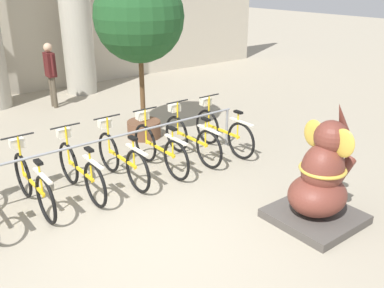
{
  "coord_description": "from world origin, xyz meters",
  "views": [
    {
      "loc": [
        -2.49,
        -3.99,
        3.24
      ],
      "look_at": [
        0.93,
        0.43,
        1.0
      ],
      "focal_mm": 40.0,
      "sensor_mm": 36.0,
      "label": 1
    }
  ],
  "objects_px": {
    "bicycle_4": "(80,169)",
    "bicycle_5": "(121,157)",
    "bicycle_3": "(32,182)",
    "bicycle_6": "(159,147)",
    "elephant_statue": "(321,182)",
    "potted_tree": "(139,21)",
    "bicycle_7": "(191,138)",
    "bicycle_8": "(222,130)",
    "person_pedestrian": "(50,70)"
  },
  "relations": [
    {
      "from": "bicycle_6",
      "to": "bicycle_7",
      "type": "height_order",
      "value": "same"
    },
    {
      "from": "bicycle_7",
      "to": "bicycle_8",
      "type": "xyz_separation_m",
      "value": [
        0.73,
        -0.05,
        0.0
      ]
    },
    {
      "from": "bicycle_3",
      "to": "bicycle_4",
      "type": "height_order",
      "value": "same"
    },
    {
      "from": "bicycle_6",
      "to": "elephant_statue",
      "type": "distance_m",
      "value": 2.87
    },
    {
      "from": "bicycle_8",
      "to": "person_pedestrian",
      "type": "xyz_separation_m",
      "value": [
        -1.5,
        4.85,
        0.56
      ]
    },
    {
      "from": "person_pedestrian",
      "to": "bicycle_3",
      "type": "bearing_deg",
      "value": -114.05
    },
    {
      "from": "elephant_statue",
      "to": "bicycle_8",
      "type": "bearing_deg",
      "value": 76.98
    },
    {
      "from": "bicycle_7",
      "to": "bicycle_8",
      "type": "relative_size",
      "value": 1.0
    },
    {
      "from": "bicycle_8",
      "to": "elephant_statue",
      "type": "height_order",
      "value": "elephant_statue"
    },
    {
      "from": "potted_tree",
      "to": "bicycle_3",
      "type": "bearing_deg",
      "value": -151.59
    },
    {
      "from": "bicycle_5",
      "to": "bicycle_7",
      "type": "height_order",
      "value": "same"
    },
    {
      "from": "elephant_statue",
      "to": "bicycle_4",
      "type": "bearing_deg",
      "value": 129.83
    },
    {
      "from": "bicycle_3",
      "to": "person_pedestrian",
      "type": "relative_size",
      "value": 1.03
    },
    {
      "from": "bicycle_8",
      "to": "bicycle_6",
      "type": "bearing_deg",
      "value": 179.49
    },
    {
      "from": "bicycle_3",
      "to": "bicycle_6",
      "type": "distance_m",
      "value": 2.2
    },
    {
      "from": "bicycle_5",
      "to": "potted_tree",
      "type": "bearing_deg",
      "value": 48.03
    },
    {
      "from": "bicycle_6",
      "to": "bicycle_8",
      "type": "xyz_separation_m",
      "value": [
        1.46,
        -0.01,
        0.0
      ]
    },
    {
      "from": "person_pedestrian",
      "to": "bicycle_8",
      "type": "bearing_deg",
      "value": -72.79
    },
    {
      "from": "bicycle_7",
      "to": "bicycle_8",
      "type": "height_order",
      "value": "same"
    },
    {
      "from": "bicycle_6",
      "to": "bicycle_7",
      "type": "relative_size",
      "value": 1.0
    },
    {
      "from": "bicycle_7",
      "to": "elephant_statue",
      "type": "distance_m",
      "value": 2.79
    },
    {
      "from": "bicycle_4",
      "to": "potted_tree",
      "type": "height_order",
      "value": "potted_tree"
    },
    {
      "from": "bicycle_4",
      "to": "bicycle_5",
      "type": "bearing_deg",
      "value": 1.06
    },
    {
      "from": "elephant_statue",
      "to": "potted_tree",
      "type": "xyz_separation_m",
      "value": [
        -0.19,
        4.29,
        1.81
      ]
    },
    {
      "from": "bicycle_6",
      "to": "bicycle_8",
      "type": "relative_size",
      "value": 1.0
    },
    {
      "from": "bicycle_6",
      "to": "elephant_statue",
      "type": "xyz_separation_m",
      "value": [
        0.83,
        -2.75,
        0.16
      ]
    },
    {
      "from": "bicycle_6",
      "to": "bicycle_4",
      "type": "bearing_deg",
      "value": 179.78
    },
    {
      "from": "bicycle_7",
      "to": "elephant_statue",
      "type": "relative_size",
      "value": 0.99
    },
    {
      "from": "bicycle_7",
      "to": "potted_tree",
      "type": "xyz_separation_m",
      "value": [
        -0.09,
        1.51,
        1.97
      ]
    },
    {
      "from": "bicycle_7",
      "to": "person_pedestrian",
      "type": "height_order",
      "value": "person_pedestrian"
    },
    {
      "from": "bicycle_3",
      "to": "bicycle_6",
      "type": "height_order",
      "value": "same"
    },
    {
      "from": "bicycle_5",
      "to": "potted_tree",
      "type": "xyz_separation_m",
      "value": [
        1.37,
        1.53,
        1.97
      ]
    },
    {
      "from": "bicycle_4",
      "to": "person_pedestrian",
      "type": "bearing_deg",
      "value": 73.59
    },
    {
      "from": "bicycle_6",
      "to": "person_pedestrian",
      "type": "height_order",
      "value": "person_pedestrian"
    },
    {
      "from": "elephant_statue",
      "to": "person_pedestrian",
      "type": "height_order",
      "value": "elephant_statue"
    },
    {
      "from": "bicycle_5",
      "to": "elephant_statue",
      "type": "bearing_deg",
      "value": -60.52
    },
    {
      "from": "bicycle_6",
      "to": "bicycle_7",
      "type": "xyz_separation_m",
      "value": [
        0.73,
        0.03,
        0.0
      ]
    },
    {
      "from": "elephant_statue",
      "to": "potted_tree",
      "type": "relative_size",
      "value": 0.51
    },
    {
      "from": "bicycle_5",
      "to": "elephant_statue",
      "type": "distance_m",
      "value": 3.18
    },
    {
      "from": "bicycle_5",
      "to": "elephant_statue",
      "type": "relative_size",
      "value": 0.99
    },
    {
      "from": "bicycle_3",
      "to": "elephant_statue",
      "type": "height_order",
      "value": "elephant_statue"
    },
    {
      "from": "bicycle_4",
      "to": "bicycle_6",
      "type": "distance_m",
      "value": 1.46
    },
    {
      "from": "bicycle_4",
      "to": "elephant_statue",
      "type": "height_order",
      "value": "elephant_statue"
    },
    {
      "from": "bicycle_4",
      "to": "bicycle_6",
      "type": "height_order",
      "value": "same"
    },
    {
      "from": "potted_tree",
      "to": "elephant_statue",
      "type": "bearing_deg",
      "value": -87.46
    },
    {
      "from": "bicycle_3",
      "to": "person_pedestrian",
      "type": "xyz_separation_m",
      "value": [
        2.16,
        4.83,
        0.56
      ]
    },
    {
      "from": "bicycle_3",
      "to": "elephant_statue",
      "type": "bearing_deg",
      "value": -42.34
    },
    {
      "from": "bicycle_4",
      "to": "bicycle_7",
      "type": "distance_m",
      "value": 2.2
    },
    {
      "from": "bicycle_4",
      "to": "bicycle_6",
      "type": "relative_size",
      "value": 1.0
    },
    {
      "from": "elephant_statue",
      "to": "person_pedestrian",
      "type": "distance_m",
      "value": 7.65
    }
  ]
}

